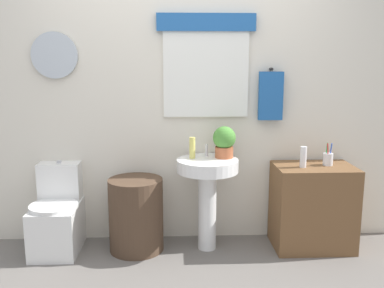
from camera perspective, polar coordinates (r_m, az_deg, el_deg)
The scene contains 10 objects.
back_wall at distance 3.62m, azimuth -1.47°, elevation 7.41°, with size 4.40×0.18×2.60m.
toilet at distance 3.70m, azimuth -17.53°, elevation -9.35°, with size 0.38×0.51×0.72m.
laundry_hamper at distance 3.55m, azimuth -7.50°, elevation -9.37°, with size 0.44×0.44×0.60m, color #4C3828.
pedestal_sink at distance 3.46m, azimuth 2.07°, elevation -5.17°, with size 0.50×0.50×0.76m.
faucet at distance 3.52m, azimuth 1.94°, elevation -0.84°, with size 0.03×0.03×0.10m, color silver.
wooden_cabinet at distance 3.70m, azimuth 15.83°, elevation -8.07°, with size 0.64×0.44×0.70m, color brown.
soap_bottle at distance 3.44m, azimuth 0.04°, elevation -0.51°, with size 0.05×0.05×0.17m, color #DBD166.
potted_plant at distance 3.46m, azimuth 4.34°, elevation 0.38°, with size 0.19×0.19×0.26m.
lotion_bottle at distance 3.52m, azimuth 14.67°, elevation -1.69°, with size 0.05×0.05×0.17m, color white.
toothbrush_cup at distance 3.65m, azimuth 17.73°, elevation -1.90°, with size 0.08×0.08×0.19m.
Camera 1 is at (-0.06, -2.47, 1.53)m, focal length 39.84 mm.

